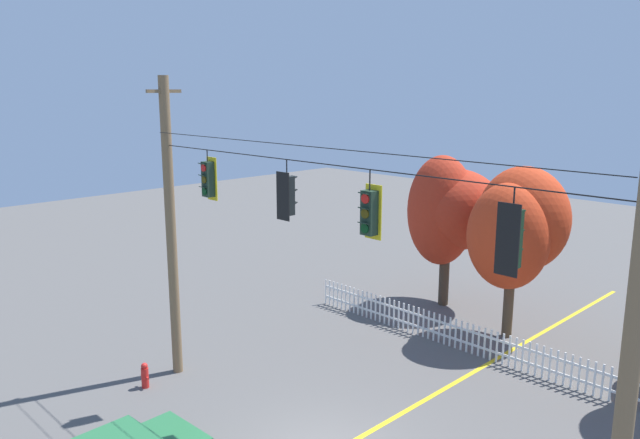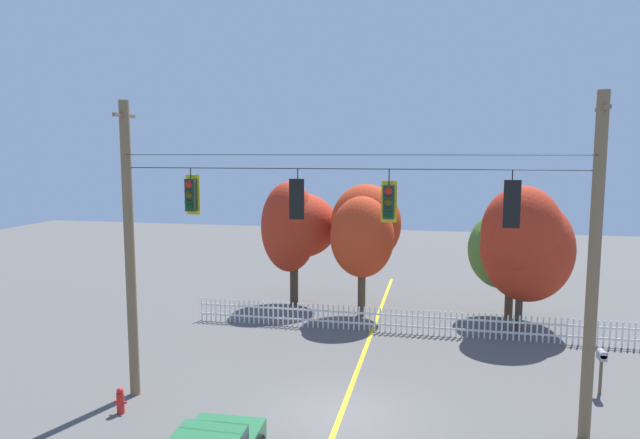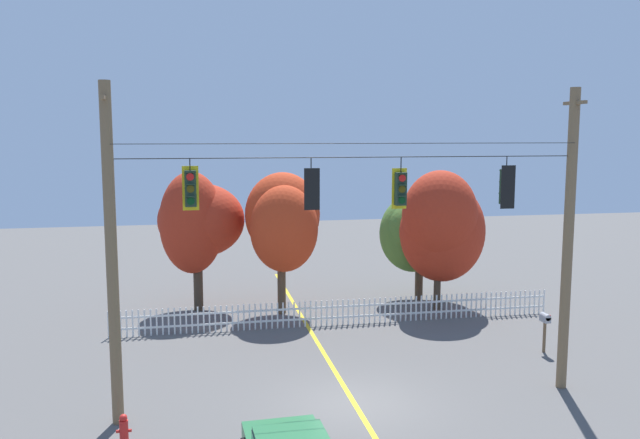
% 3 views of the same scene
% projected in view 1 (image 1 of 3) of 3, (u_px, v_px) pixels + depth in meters
% --- Properties ---
extents(signal_support_span, '(13.49, 1.10, 9.13)m').
position_uv_depth(signal_support_span, '(325.00, 274.00, 13.99)').
color(signal_support_span, brown).
rests_on(signal_support_span, ground).
extents(traffic_signal_northbound_primary, '(0.43, 0.38, 1.39)m').
position_uv_depth(traffic_signal_northbound_primary, '(208.00, 179.00, 16.80)').
color(traffic_signal_northbound_primary, black).
extents(traffic_signal_westbound_side, '(0.43, 0.38, 1.43)m').
position_uv_depth(traffic_signal_westbound_side, '(287.00, 195.00, 14.53)').
color(traffic_signal_westbound_side, black).
extents(traffic_signal_southbound_primary, '(0.43, 0.38, 1.47)m').
position_uv_depth(traffic_signal_southbound_primary, '(370.00, 212.00, 12.75)').
color(traffic_signal_southbound_primary, black).
extents(traffic_signal_eastbound_side, '(0.43, 0.38, 1.52)m').
position_uv_depth(traffic_signal_eastbound_side, '(511.00, 238.00, 10.50)').
color(traffic_signal_eastbound_side, black).
extents(white_picket_fence, '(18.30, 0.06, 1.06)m').
position_uv_depth(white_picket_fence, '(533.00, 359.00, 19.22)').
color(white_picket_fence, white).
rests_on(white_picket_fence, ground).
extents(autumn_maple_near_fence, '(3.82, 3.40, 6.18)m').
position_uv_depth(autumn_maple_near_fence, '(450.00, 210.00, 24.92)').
color(autumn_maple_near_fence, '#473828').
rests_on(autumn_maple_near_fence, ground).
extents(autumn_maple_mid, '(3.28, 3.48, 6.15)m').
position_uv_depth(autumn_maple_mid, '(516.00, 227.00, 21.44)').
color(autumn_maple_mid, brown).
rests_on(autumn_maple_mid, ground).
extents(fire_hydrant, '(0.38, 0.22, 0.78)m').
position_uv_depth(fire_hydrant, '(145.00, 375.00, 18.41)').
color(fire_hydrant, red).
rests_on(fire_hydrant, ground).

